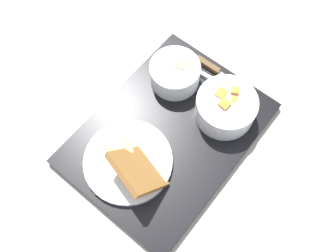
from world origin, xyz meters
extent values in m
plane|color=#ADA89E|center=(0.00, 0.00, 0.00)|extent=(4.00, 4.00, 0.00)
cube|color=black|center=(0.00, 0.00, 0.01)|extent=(0.44, 0.33, 0.02)
cylinder|color=silver|center=(-0.11, 0.06, 0.05)|extent=(0.13, 0.13, 0.06)
torus|color=silver|center=(-0.11, 0.06, 0.08)|extent=(0.13, 0.13, 0.01)
cylinder|color=#A8D184|center=(-0.14, 0.04, 0.07)|extent=(0.06, 0.06, 0.02)
cylinder|color=#A8D184|center=(-0.12, 0.06, 0.07)|extent=(0.05, 0.05, 0.01)
cylinder|color=#A8D184|center=(-0.12, 0.06, 0.07)|extent=(0.04, 0.04, 0.02)
cylinder|color=#A8D184|center=(-0.12, 0.06, 0.07)|extent=(0.05, 0.06, 0.02)
cylinder|color=#A8D184|center=(-0.11, 0.04, 0.07)|extent=(0.05, 0.05, 0.01)
cylinder|color=#A8D184|center=(-0.09, 0.07, 0.07)|extent=(0.05, 0.05, 0.02)
cube|color=orange|center=(-0.12, 0.04, 0.07)|extent=(0.02, 0.02, 0.01)
cube|color=orange|center=(-0.14, 0.06, 0.08)|extent=(0.02, 0.02, 0.02)
cube|color=orange|center=(-0.13, 0.07, 0.07)|extent=(0.02, 0.02, 0.01)
cube|color=orange|center=(-0.12, 0.04, 0.08)|extent=(0.02, 0.02, 0.01)
cube|color=orange|center=(-0.10, 0.06, 0.08)|extent=(0.02, 0.02, 0.02)
cylinder|color=silver|center=(-0.11, -0.08, 0.05)|extent=(0.11, 0.11, 0.05)
torus|color=silver|center=(-0.11, -0.08, 0.07)|extent=(0.11, 0.11, 0.01)
cylinder|color=#939E56|center=(-0.11, -0.08, 0.05)|extent=(0.10, 0.10, 0.03)
cube|color=#B2C170|center=(-0.12, -0.07, 0.07)|extent=(0.03, 0.03, 0.02)
cylinder|color=silver|center=(0.11, -0.01, 0.02)|extent=(0.18, 0.18, 0.01)
ellipsoid|color=#E5CC7F|center=(0.10, -0.04, 0.05)|extent=(0.07, 0.09, 0.03)
cube|color=#93602D|center=(0.11, 0.02, 0.06)|extent=(0.10, 0.11, 0.08)
cube|color=silver|center=(-0.19, 0.04, 0.02)|extent=(0.02, 0.10, 0.00)
cube|color=#51381E|center=(-0.18, -0.04, 0.03)|extent=(0.02, 0.07, 0.01)
ellipsoid|color=silver|center=(-0.17, 0.03, 0.02)|extent=(0.04, 0.06, 0.01)
cube|color=silver|center=(-0.16, -0.05, 0.02)|extent=(0.02, 0.11, 0.01)
camera|label=1|loc=(0.22, 0.20, 0.72)|focal=38.00mm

